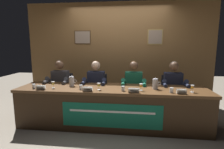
{
  "coord_description": "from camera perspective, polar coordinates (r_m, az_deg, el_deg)",
  "views": [
    {
      "loc": [
        0.39,
        -3.27,
        1.54
      ],
      "look_at": [
        0.0,
        0.0,
        0.99
      ],
      "focal_mm": 28.59,
      "sensor_mm": 36.0,
      "label": 1
    }
  ],
  "objects": [
    {
      "name": "panelist_far_left",
      "position": [
        4.1,
        -16.53,
        -2.78
      ],
      "size": [
        0.51,
        0.48,
        1.21
      ],
      "color": "black",
      "rests_on": "ground_plane"
    },
    {
      "name": "panelist_far_right",
      "position": [
        3.87,
        19.07,
        -3.64
      ],
      "size": [
        0.51,
        0.48,
        1.21
      ],
      "color": "black",
      "rests_on": "ground_plane"
    },
    {
      "name": "chair_center_left",
      "position": [
        4.11,
        -4.68,
        -6.33
      ],
      "size": [
        0.44,
        0.44,
        0.88
      ],
      "color": "black",
      "rests_on": "ground_plane"
    },
    {
      "name": "juice_glass_far_left",
      "position": [
        3.51,
        -18.34,
        -2.76
      ],
      "size": [
        0.06,
        0.06,
        0.12
      ],
      "color": "white",
      "rests_on": "conference_table"
    },
    {
      "name": "water_cup_center_left",
      "position": [
        3.28,
        -9.89,
        -4.11
      ],
      "size": [
        0.06,
        0.06,
        0.08
      ],
      "color": "silver",
      "rests_on": "conference_table"
    },
    {
      "name": "chair_far_right",
      "position": [
        4.12,
        18.28,
        -6.76
      ],
      "size": [
        0.44,
        0.44,
        0.88
      ],
      "color": "black",
      "rests_on": "ground_plane"
    },
    {
      "name": "nameplate_center_right",
      "position": [
        3.04,
        6.96,
        -5.08
      ],
      "size": [
        0.19,
        0.06,
        0.08
      ],
      "color": "white",
      "rests_on": "conference_table"
    },
    {
      "name": "chair_far_left",
      "position": [
        4.34,
        -15.33,
        -5.79
      ],
      "size": [
        0.44,
        0.44,
        0.88
      ],
      "color": "black",
      "rests_on": "ground_plane"
    },
    {
      "name": "water_cup_far_right",
      "position": [
        3.19,
        18.46,
        -4.84
      ],
      "size": [
        0.06,
        0.06,
        0.08
      ],
      "color": "silver",
      "rests_on": "conference_table"
    },
    {
      "name": "chair_center_right",
      "position": [
        4.04,
        6.81,
        -6.68
      ],
      "size": [
        0.44,
        0.44,
        0.88
      ],
      "color": "black",
      "rests_on": "ground_plane"
    },
    {
      "name": "water_pitcher_left_side",
      "position": [
        3.58,
        -12.76,
        -2.13
      ],
      "size": [
        0.15,
        0.1,
        0.21
      ],
      "color": "silver",
      "rests_on": "conference_table"
    },
    {
      "name": "panelist_center_right",
      "position": [
        3.77,
        6.89,
        -3.49
      ],
      "size": [
        0.51,
        0.48,
        1.21
      ],
      "color": "black",
      "rests_on": "ground_plane"
    },
    {
      "name": "juice_glass_center_right",
      "position": [
        3.19,
        9.27,
        -3.57
      ],
      "size": [
        0.06,
        0.06,
        0.12
      ],
      "color": "white",
      "rests_on": "conference_table"
    },
    {
      "name": "nameplate_center_left",
      "position": [
        3.14,
        -7.85,
        -4.64
      ],
      "size": [
        0.18,
        0.06,
        0.08
      ],
      "color": "white",
      "rests_on": "conference_table"
    },
    {
      "name": "juice_glass_center_left",
      "position": [
        3.21,
        -4.24,
        -3.42
      ],
      "size": [
        0.06,
        0.06,
        0.12
      ],
      "color": "white",
      "rests_on": "conference_table"
    },
    {
      "name": "conference_table",
      "position": [
        3.34,
        -0.22,
        -8.4
      ],
      "size": [
        3.56,
        0.84,
        0.74
      ],
      "color": "brown",
      "rests_on": "ground_plane"
    },
    {
      "name": "nameplate_far_right",
      "position": [
        3.16,
        21.36,
        -5.09
      ],
      "size": [
        0.16,
        0.06,
        0.08
      ],
      "color": "white",
      "rests_on": "conference_table"
    },
    {
      "name": "water_cup_center_right",
      "position": [
        3.14,
        3.53,
        -4.58
      ],
      "size": [
        0.06,
        0.06,
        0.08
      ],
      "color": "silver",
      "rests_on": "conference_table"
    },
    {
      "name": "panelist_center_left",
      "position": [
        3.86,
        -5.32,
        -3.18
      ],
      "size": [
        0.51,
        0.48,
        1.21
      ],
      "color": "black",
      "rests_on": "ground_plane"
    },
    {
      "name": "water_pitcher_right_side",
      "position": [
        3.36,
        13.71,
        -2.93
      ],
      "size": [
        0.15,
        0.1,
        0.21
      ],
      "color": "silver",
      "rests_on": "conference_table"
    },
    {
      "name": "juice_glass_far_right",
      "position": [
        3.34,
        24.31,
        -3.74
      ],
      "size": [
        0.06,
        0.06,
        0.12
      ],
      "color": "white",
      "rests_on": "conference_table"
    },
    {
      "name": "ground_plane",
      "position": [
        3.64,
        0.0,
        -15.59
      ],
      "size": [
        12.0,
        12.0,
        0.0
      ],
      "primitive_type": "plane",
      "color": "gray"
    },
    {
      "name": "wall_back_panelled",
      "position": [
        4.67,
        1.98,
        6.51
      ],
      "size": [
        4.76,
        0.14,
        2.6
      ],
      "color": "brown",
      "rests_on": "ground_plane"
    },
    {
      "name": "nameplate_far_left",
      "position": [
        3.47,
        -21.9,
        -3.89
      ],
      "size": [
        0.17,
        0.06,
        0.08
      ],
      "color": "white",
      "rests_on": "conference_table"
    },
    {
      "name": "water_cup_far_left",
      "position": [
        3.61,
        -23.71,
        -3.52
      ],
      "size": [
        0.06,
        0.06,
        0.08
      ],
      "color": "silver",
      "rests_on": "conference_table"
    }
  ]
}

